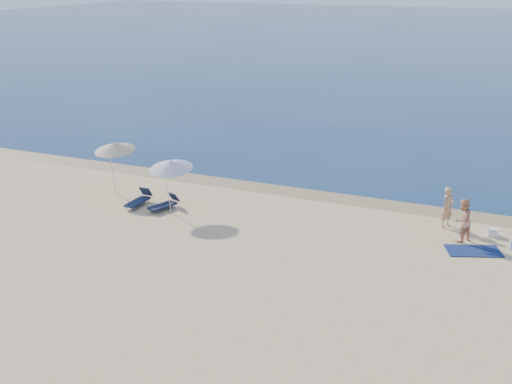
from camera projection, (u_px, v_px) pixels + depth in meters
sea at (492, 37)px, 99.09m from camera, size 240.00×160.00×0.01m
wet_sand_strip at (365, 201)px, 29.09m from camera, size 240.00×1.60×0.00m
person_left at (448, 207)px, 25.96m from camera, size 0.66×0.74×1.69m
person_right at (462, 220)px, 24.58m from camera, size 1.01×1.06×1.72m
beach_towel at (473, 251)px, 23.95m from camera, size 2.24×1.72×0.03m
white_bag at (493, 232)px, 25.28m from camera, size 0.38×0.33×0.31m
umbrella_near at (171, 165)px, 27.22m from camera, size 1.93×1.95×2.45m
umbrella_far at (114, 147)px, 29.64m from camera, size 1.94×1.97×2.54m
lounger_left at (139, 200)px, 28.53m from camera, size 0.52×1.56×0.69m
lounger_right at (164, 204)px, 28.05m from camera, size 0.94×1.56×0.65m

